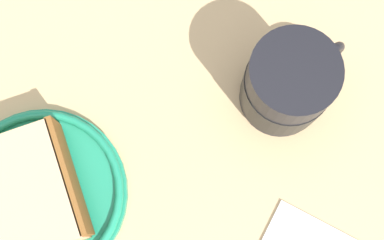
# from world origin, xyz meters

# --- Properties ---
(ground_plane) EXTENTS (1.12, 1.12, 0.03)m
(ground_plane) POSITION_xyz_m (0.00, 0.00, -0.01)
(ground_plane) COLOR tan
(small_plate) EXTENTS (0.16, 0.16, 0.02)m
(small_plate) POSITION_xyz_m (-0.07, 0.03, 0.01)
(small_plate) COLOR #1E8C66
(small_plate) RESTS_ON ground_plane
(cake_slice) EXTENTS (0.13, 0.13, 0.05)m
(cake_slice) POSITION_xyz_m (-0.07, 0.02, 0.03)
(cake_slice) COLOR brown
(cake_slice) RESTS_ON small_plate
(tea_mug) EXTENTS (0.10, 0.08, 0.09)m
(tea_mug) POSITION_xyz_m (0.11, -0.15, 0.04)
(tea_mug) COLOR black
(tea_mug) RESTS_ON ground_plane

